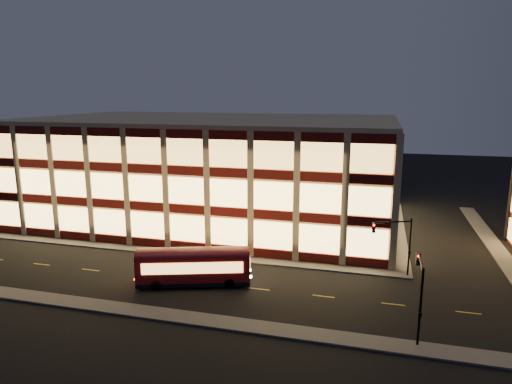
% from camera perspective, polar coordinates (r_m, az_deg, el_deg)
% --- Properties ---
extents(ground, '(200.00, 200.00, 0.00)m').
position_cam_1_polar(ground, '(51.76, -8.75, -8.07)').
color(ground, black).
rests_on(ground, ground).
extents(sidewalk_office_south, '(54.00, 2.00, 0.15)m').
position_cam_1_polar(sidewalk_office_south, '(53.80, -11.27, -7.29)').
color(sidewalk_office_south, '#514F4C').
rests_on(sidewalk_office_south, ground).
extents(sidewalk_office_east, '(2.00, 30.00, 0.15)m').
position_cam_1_polar(sidewalk_office_east, '(63.85, 17.22, -4.48)').
color(sidewalk_office_east, '#514F4C').
rests_on(sidewalk_office_east, ground).
extents(sidewalk_tower_west, '(2.00, 30.00, 0.15)m').
position_cam_1_polar(sidewalk_tower_west, '(65.30, 26.93, -4.91)').
color(sidewalk_tower_west, '#514F4C').
rests_on(sidewalk_tower_west, ground).
extents(sidewalk_near, '(100.00, 2.00, 0.15)m').
position_cam_1_polar(sidewalk_near, '(41.16, -16.25, -13.86)').
color(sidewalk_near, '#514F4C').
rests_on(sidewalk_near, ground).
extents(office_building, '(50.45, 30.45, 14.50)m').
position_cam_1_polar(office_building, '(66.19, -5.38, 2.98)').
color(office_building, tan).
rests_on(office_building, ground).
extents(traffic_signal_far, '(3.79, 1.87, 6.00)m').
position_cam_1_polar(traffic_signal_far, '(46.62, 17.18, -5.46)').
color(traffic_signal_far, black).
rests_on(traffic_signal_far, ground).
extents(traffic_signal_near, '(0.32, 4.45, 6.00)m').
position_cam_1_polar(traffic_signal_near, '(36.12, 19.80, -10.85)').
color(traffic_signal_near, black).
rests_on(traffic_signal_near, ground).
extents(trolley_bus, '(10.90, 5.85, 3.59)m').
position_cam_1_polar(trolley_bus, '(44.14, -7.81, -8.93)').
color(trolley_bus, maroon).
rests_on(trolley_bus, ground).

